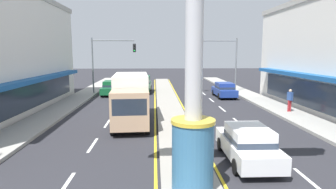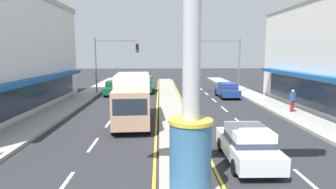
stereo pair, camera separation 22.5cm
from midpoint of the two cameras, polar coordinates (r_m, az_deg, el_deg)
median_strip at (r=22.96m, az=0.07°, el=-2.85°), size 2.03×52.00×0.14m
sidewalk_left at (r=22.34m, az=-22.89°, el=-3.78°), size 2.38×60.00×0.18m
sidewalk_right at (r=23.19m, az=22.65°, el=-3.35°), size 2.38×60.00×0.18m
lane_markings at (r=21.65m, az=0.24°, el=-3.72°), size 8.77×52.00×0.01m
district_sign at (r=8.72m, az=4.53°, el=7.48°), size 7.90×1.41×8.63m
traffic_light_left_side at (r=31.88m, az=-12.13°, el=7.66°), size 4.86×0.46×6.20m
traffic_light_right_side at (r=32.48m, az=10.45°, el=7.72°), size 4.86×0.46×6.20m
box_truck_near_right_lane at (r=18.55m, az=-7.84°, el=-0.53°), size 2.58×7.02×3.12m
suv_far_right_lane at (r=32.92m, az=-5.43°, el=2.13°), size 2.12×4.68×1.90m
sedan_near_left_lane at (r=12.39m, az=15.29°, el=-9.55°), size 1.87×4.32×1.53m
sedan_mid_left_lane at (r=31.45m, az=-11.61°, el=1.35°), size 1.88×4.32×1.53m
sedan_far_left_oncoming at (r=29.66m, az=11.07°, el=0.95°), size 1.86×4.31×1.53m
pedestrian_near_kerb at (r=22.97m, az=23.15°, el=-0.83°), size 0.34×0.45×1.69m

